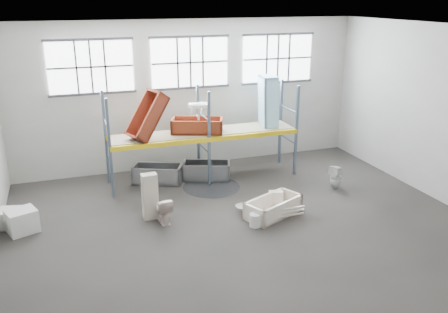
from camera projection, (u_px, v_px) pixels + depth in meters
name	position (u px, v px, depth m)	size (l,w,h in m)	color
floor	(243.00, 226.00, 12.47)	(12.00, 10.00, 0.10)	#403A37
ceiling	(245.00, 26.00, 10.83)	(12.00, 10.00, 0.10)	silver
wall_back	(190.00, 94.00, 16.16)	(12.00, 0.10, 5.00)	#A19D95
wall_front	(366.00, 220.00, 7.13)	(12.00, 0.10, 5.00)	#A5A29A
wall_right	(441.00, 114.00, 13.53)	(0.10, 10.00, 5.00)	#B6B2A8
window_left	(91.00, 67.00, 14.72)	(2.60, 0.04, 1.60)	white
window_mid	(190.00, 62.00, 15.71)	(2.60, 0.04, 1.60)	white
window_right	(278.00, 58.00, 16.70)	(2.60, 0.04, 1.60)	white
rack_upright_la	(110.00, 149.00, 13.63)	(0.08, 0.08, 3.00)	slate
rack_upright_lb	(106.00, 138.00, 14.71)	(0.08, 0.08, 3.00)	slate
rack_upright_ma	(209.00, 140.00, 14.56)	(0.08, 0.08, 3.00)	slate
rack_upright_mb	(198.00, 130.00, 15.64)	(0.08, 0.08, 3.00)	slate
rack_upright_ra	(296.00, 131.00, 15.50)	(0.08, 0.08, 3.00)	slate
rack_upright_rb	(280.00, 122.00, 16.57)	(0.08, 0.08, 3.00)	slate
rack_beam_front	(209.00, 140.00, 14.56)	(6.00, 0.10, 0.14)	yellow
rack_beam_back	(198.00, 130.00, 15.64)	(6.00, 0.10, 0.14)	yellow
shelf_deck	(203.00, 132.00, 15.07)	(5.90, 1.10, 0.03)	gray
wet_patch	(211.00, 187.00, 14.87)	(1.80, 1.80, 0.00)	black
bathtub_beige	(273.00, 207.00, 12.91)	(1.62, 0.76, 0.48)	beige
cistern_spare	(276.00, 197.00, 13.40)	(0.40, 0.19, 0.38)	#F3DEC6
sink_in_tub	(243.00, 208.00, 13.04)	(0.42, 0.42, 0.14)	beige
toilet_beige	(163.00, 210.00, 12.49)	(0.39, 0.68, 0.70)	silver
cistern_tall	(150.00, 196.00, 12.60)	(0.41, 0.27, 1.27)	beige
toilet_white	(336.00, 177.00, 14.66)	(0.34, 0.35, 0.75)	white
steel_tub_left	(158.00, 174.00, 15.16)	(1.54, 0.72, 0.56)	#B0B2B8
steel_tub_right	(206.00, 170.00, 15.47)	(1.52, 0.71, 0.56)	#94959A
rust_tub_flat	(197.00, 126.00, 14.92)	(1.60, 0.75, 0.45)	maroon
rust_tub_tilted	(147.00, 116.00, 14.14)	(1.56, 0.73, 0.44)	maroon
sink_on_shelf	(199.00, 119.00, 14.59)	(0.61, 0.47, 0.54)	white
blue_tub_upright	(268.00, 102.00, 15.52)	(1.71, 0.80, 0.48)	#A4D8F6
bucket	(255.00, 220.00, 12.29)	(0.30, 0.30, 0.35)	silver
carton_near	(22.00, 221.00, 11.96)	(0.70, 0.60, 0.60)	silver
carton_far	(10.00, 218.00, 12.26)	(0.56, 0.56, 0.47)	silver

